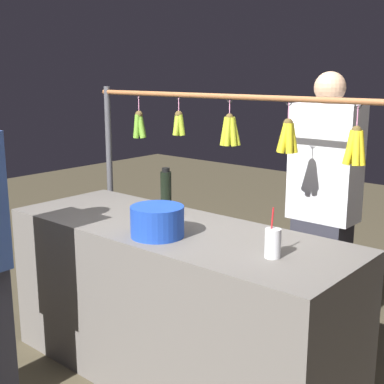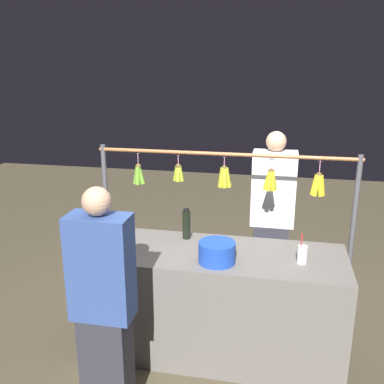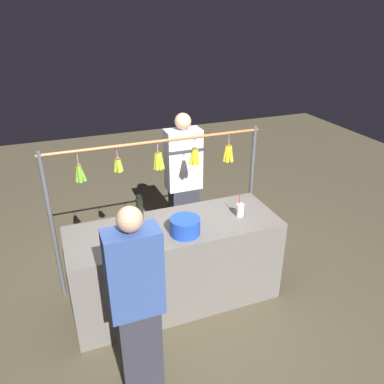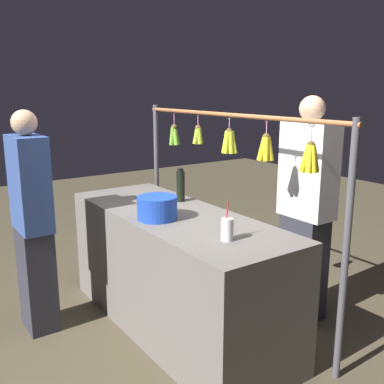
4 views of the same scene
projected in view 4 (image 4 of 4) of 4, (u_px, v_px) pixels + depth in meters
ground_plane at (176, 326)px, 3.43m from camera, size 12.00×12.00×0.00m
market_counter at (176, 271)px, 3.32m from camera, size 2.05×0.74×0.89m
display_rack at (232, 169)px, 3.40m from camera, size 2.25×0.12×1.62m
water_bottle at (181, 186)px, 3.54m from camera, size 0.07×0.07×0.26m
blue_bucket at (157, 208)px, 3.07m from camera, size 0.28×0.28×0.16m
drink_cup at (227, 229)px, 2.64m from camera, size 0.07×0.07×0.23m
vendor_person at (306, 212)px, 3.40m from camera, size 0.41×0.22×1.72m
customer_person at (33, 225)px, 3.23m from camera, size 0.39×0.21×1.63m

